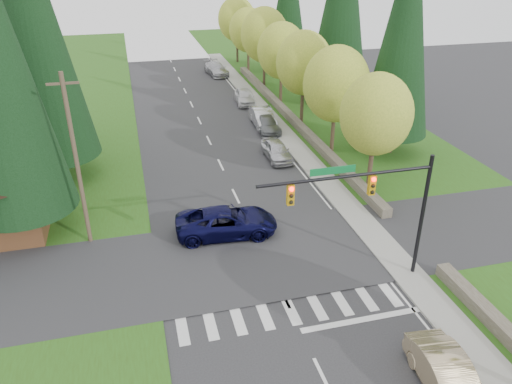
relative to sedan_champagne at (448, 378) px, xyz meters
name	(u,v)px	position (x,y,z in m)	size (l,w,h in m)	color
ground	(315,360)	(-4.36, 2.85, -0.78)	(120.00, 120.00, 0.00)	#28282B
grass_east	(378,153)	(8.64, 22.85, -0.75)	(14.00, 110.00, 0.06)	#2B4E15
grass_west	(43,189)	(-17.36, 22.85, -0.75)	(14.00, 110.00, 0.06)	#2B4E15
cross_street	(265,256)	(-4.36, 10.85, -0.78)	(120.00, 8.00, 0.10)	#28282B
sidewalk_east	(300,151)	(2.54, 24.85, -0.71)	(1.80, 80.00, 0.13)	gray
curb_east	(290,152)	(1.69, 24.85, -0.71)	(0.20, 80.00, 0.13)	gray
stone_wall_north	(290,116)	(4.24, 32.85, -0.43)	(0.70, 40.00, 0.70)	#4C4438
traffic_signal	(374,196)	(0.01, 7.35, 4.21)	(8.70, 0.37, 6.80)	black
utility_pole	(77,161)	(-13.86, 14.85, 4.36)	(1.60, 0.24, 10.00)	#473828
decid_tree_0	(376,114)	(4.84, 16.85, 4.82)	(4.80, 4.80, 8.37)	#38281C
decid_tree_1	(336,84)	(4.94, 23.85, 5.02)	(5.20, 5.20, 8.80)	#38281C
decid_tree_2	(304,63)	(4.74, 30.85, 5.15)	(5.00, 5.00, 8.82)	#38281C
decid_tree_3	(282,51)	(4.84, 37.85, 4.89)	(5.00, 5.00, 8.55)	#38281C
decid_tree_4	(264,35)	(4.94, 44.85, 5.28)	(5.40, 5.40, 9.18)	#38281C
decid_tree_5	(248,30)	(4.74, 51.85, 4.75)	(4.80, 4.80, 8.30)	#38281C
decid_tree_6	(237,19)	(4.84, 58.85, 5.09)	(5.20, 5.20, 8.86)	#38281C
conifer_w_c	(30,18)	(-16.36, 24.85, 10.52)	(6.46, 6.46, 20.80)	#38281C
conifer_w_e	(15,22)	(-18.36, 30.85, 9.51)	(5.78, 5.78, 18.80)	#38281C
conifer_e_a	(404,30)	(9.64, 22.85, 9.01)	(5.44, 5.44, 17.80)	#38281C
sedan_champagne	(448,378)	(0.00, 0.00, 0.00)	(1.64, 4.72, 1.55)	#CEB489
suv_navy	(227,222)	(-5.94, 13.67, 0.06)	(2.78, 6.03, 1.68)	black
parked_car_a	(277,150)	(0.24, 23.94, -0.04)	(1.74, 4.32, 1.47)	silver
parked_car_b	(267,124)	(1.24, 30.35, -0.09)	(1.91, 4.71, 1.37)	slate
parked_car_c	(263,117)	(1.24, 31.85, 0.05)	(1.75, 5.02, 1.65)	silver
parked_car_d	(245,96)	(1.24, 39.21, 0.01)	(1.86, 4.63, 1.58)	silver
parked_car_e	(216,69)	(0.59, 52.34, 0.00)	(2.17, 5.34, 1.55)	#ACACB1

